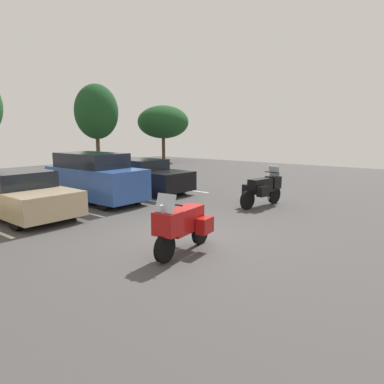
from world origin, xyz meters
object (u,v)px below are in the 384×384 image
motorcycle_second (263,188)px  car_black (142,176)px  motorcycle_touring (181,224)px  car_tan (19,194)px  car_blue (95,178)px

motorcycle_second → car_black: size_ratio=0.46×
motorcycle_touring → car_tan: size_ratio=0.45×
car_tan → car_black: size_ratio=0.95×
motorcycle_second → car_tan: bearing=139.0°
motorcycle_touring → motorcycle_second: size_ratio=0.92×
car_blue → car_black: (2.83, 0.32, -0.21)m
car_black → motorcycle_touring: bearing=-128.2°
motorcycle_second → car_black: bearing=94.9°
motorcycle_second → car_tan: size_ratio=0.48×
motorcycle_touring → motorcycle_second: 5.88m
car_tan → car_black: bearing=3.5°
car_tan → car_blue: car_blue is taller
car_tan → car_black: 5.81m
car_tan → motorcycle_touring: bearing=-85.6°
car_tan → car_black: (5.80, 0.35, 0.02)m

